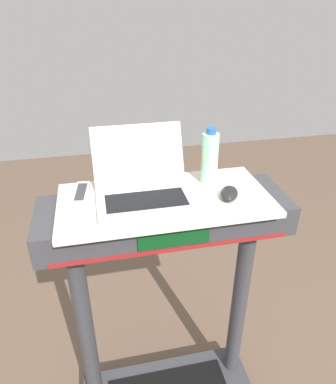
{
  "coord_description": "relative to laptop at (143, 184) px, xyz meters",
  "views": [
    {
      "loc": [
        -0.21,
        -0.34,
        1.8
      ],
      "look_at": [
        0.0,
        0.65,
        1.23
      ],
      "focal_mm": 32.87,
      "sensor_mm": 36.0,
      "label": 1
    }
  ],
  "objects": [
    {
      "name": "desk_board",
      "position": [
        0.07,
        -0.03,
        -0.06
      ],
      "size": [
        0.74,
        0.36,
        0.02
      ],
      "primitive_type": "cube",
      "color": "beige",
      "rests_on": "treadmill_base"
    },
    {
      "name": "laptop",
      "position": [
        0.0,
        0.0,
        0.0
      ],
      "size": [
        0.33,
        0.31,
        0.22
      ],
      "rotation": [
        0.0,
        0.0,
        -0.0
      ],
      "color": "#B7B7BC",
      "rests_on": "desk_board"
    },
    {
      "name": "computer_mouse",
      "position": [
        0.29,
        -0.08,
        -0.03
      ],
      "size": [
        0.1,
        0.12,
        0.03
      ],
      "primitive_type": "ellipsoid",
      "rotation": [
        0.0,
        0.0,
        -0.45
      ],
      "color": "black",
      "rests_on": "desk_board"
    },
    {
      "name": "water_bottle",
      "position": [
        0.26,
        0.05,
        0.05
      ],
      "size": [
        0.06,
        0.06,
        0.21
      ],
      "color": "#9EDBB2",
      "rests_on": "desk_board"
    },
    {
      "name": "tv_remote",
      "position": [
        -0.21,
        0.04,
        -0.03
      ],
      "size": [
        0.07,
        0.16,
        0.02
      ],
      "color": "silver",
      "rests_on": "desk_board"
    }
  ]
}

